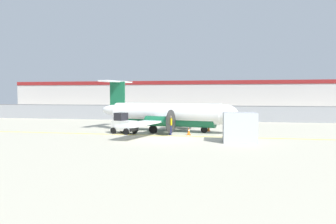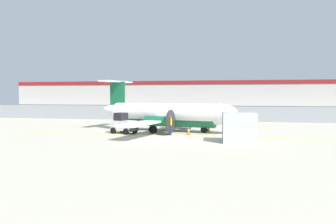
{
  "view_description": "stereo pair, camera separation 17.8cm",
  "coord_description": "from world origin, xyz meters",
  "px_view_note": "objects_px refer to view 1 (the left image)",
  "views": [
    {
      "loc": [
        4.99,
        -25.36,
        3.53
      ],
      "look_at": [
        -1.37,
        6.38,
        1.8
      ],
      "focal_mm": 35.0,
      "sensor_mm": 36.0,
      "label": 1
    },
    {
      "loc": [
        5.17,
        -25.32,
        3.53
      ],
      "look_at": [
        -1.37,
        6.38,
        1.8
      ],
      "focal_mm": 35.0,
      "sensor_mm": 36.0,
      "label": 2
    }
  ],
  "objects_px": {
    "commuter_airplane": "(168,115)",
    "traffic_cone_near_right": "(189,131)",
    "traffic_cone_far_left": "(131,128)",
    "parked_car_2": "(234,111)",
    "traffic_cone_near_left": "(209,128)",
    "parked_car_0": "(120,110)",
    "parked_car_1": "(177,111)",
    "parked_car_3": "(289,112)",
    "baggage_tug": "(124,124)",
    "ground_crew_worker": "(170,124)",
    "cargo_container": "(240,127)"
  },
  "relations": [
    {
      "from": "traffic_cone_near_left",
      "to": "parked_car_1",
      "type": "height_order",
      "value": "parked_car_1"
    },
    {
      "from": "traffic_cone_near_right",
      "to": "parked_car_2",
      "type": "relative_size",
      "value": 0.15
    },
    {
      "from": "parked_car_1",
      "to": "baggage_tug",
      "type": "bearing_deg",
      "value": 87.07
    },
    {
      "from": "baggage_tug",
      "to": "ground_crew_worker",
      "type": "xyz_separation_m",
      "value": [
        4.35,
        -0.23,
        0.1
      ]
    },
    {
      "from": "traffic_cone_far_left",
      "to": "parked_car_0",
      "type": "bearing_deg",
      "value": 112.22
    },
    {
      "from": "commuter_airplane",
      "to": "traffic_cone_near_left",
      "type": "distance_m",
      "value": 4.09
    },
    {
      "from": "parked_car_0",
      "to": "parked_car_3",
      "type": "distance_m",
      "value": 26.82
    },
    {
      "from": "traffic_cone_near_right",
      "to": "traffic_cone_near_left",
      "type": "bearing_deg",
      "value": 65.5
    },
    {
      "from": "commuter_airplane",
      "to": "traffic_cone_near_right",
      "type": "height_order",
      "value": "commuter_airplane"
    },
    {
      "from": "commuter_airplane",
      "to": "parked_car_1",
      "type": "distance_m",
      "value": 21.64
    },
    {
      "from": "traffic_cone_near_left",
      "to": "traffic_cone_far_left",
      "type": "xyz_separation_m",
      "value": [
        -7.27,
        -1.68,
        0.0
      ]
    },
    {
      "from": "parked_car_0",
      "to": "parked_car_2",
      "type": "height_order",
      "value": "same"
    },
    {
      "from": "parked_car_1",
      "to": "parked_car_2",
      "type": "bearing_deg",
      "value": -163.94
    },
    {
      "from": "traffic_cone_far_left",
      "to": "cargo_container",
      "type": "bearing_deg",
      "value": -27.22
    },
    {
      "from": "commuter_airplane",
      "to": "parked_car_1",
      "type": "xyz_separation_m",
      "value": [
        -2.87,
        21.43,
        -0.71
      ]
    },
    {
      "from": "parked_car_3",
      "to": "traffic_cone_near_left",
      "type": "bearing_deg",
      "value": -125.63
    },
    {
      "from": "traffic_cone_far_left",
      "to": "parked_car_3",
      "type": "height_order",
      "value": "parked_car_3"
    },
    {
      "from": "traffic_cone_near_right",
      "to": "parked_car_1",
      "type": "bearing_deg",
      "value": 102.2
    },
    {
      "from": "baggage_tug",
      "to": "traffic_cone_near_right",
      "type": "bearing_deg",
      "value": 21.93
    },
    {
      "from": "commuter_airplane",
      "to": "cargo_container",
      "type": "xyz_separation_m",
      "value": [
        6.58,
        -6.06,
        -0.5
      ]
    },
    {
      "from": "commuter_airplane",
      "to": "parked_car_3",
      "type": "xyz_separation_m",
      "value": [
        14.08,
        19.92,
        -0.71
      ]
    },
    {
      "from": "ground_crew_worker",
      "to": "parked_car_2",
      "type": "height_order",
      "value": "same"
    },
    {
      "from": "ground_crew_worker",
      "to": "parked_car_0",
      "type": "xyz_separation_m",
      "value": [
        -13.41,
        24.46,
        -0.06
      ]
    },
    {
      "from": "parked_car_0",
      "to": "parked_car_2",
      "type": "bearing_deg",
      "value": 8.49
    },
    {
      "from": "ground_crew_worker",
      "to": "traffic_cone_near_left",
      "type": "distance_m",
      "value": 4.77
    },
    {
      "from": "commuter_airplane",
      "to": "ground_crew_worker",
      "type": "xyz_separation_m",
      "value": [
        0.73,
        -2.8,
        -0.65
      ]
    },
    {
      "from": "parked_car_0",
      "to": "traffic_cone_near_right",
      "type": "bearing_deg",
      "value": -57.42
    },
    {
      "from": "cargo_container",
      "to": "parked_car_2",
      "type": "xyz_separation_m",
      "value": [
        -0.45,
        30.28,
        -0.21
      ]
    },
    {
      "from": "commuter_airplane",
      "to": "ground_crew_worker",
      "type": "height_order",
      "value": "commuter_airplane"
    },
    {
      "from": "traffic_cone_near_left",
      "to": "parked_car_0",
      "type": "height_order",
      "value": "parked_car_0"
    },
    {
      "from": "traffic_cone_near_right",
      "to": "parked_car_3",
      "type": "distance_m",
      "value": 25.31
    },
    {
      "from": "baggage_tug",
      "to": "parked_car_1",
      "type": "bearing_deg",
      "value": 109.15
    },
    {
      "from": "traffic_cone_far_left",
      "to": "parked_car_2",
      "type": "relative_size",
      "value": 0.15
    },
    {
      "from": "baggage_tug",
      "to": "parked_car_1",
      "type": "distance_m",
      "value": 24.02
    },
    {
      "from": "commuter_airplane",
      "to": "traffic_cone_near_left",
      "type": "bearing_deg",
      "value": 23.81
    },
    {
      "from": "commuter_airplane",
      "to": "traffic_cone_near_left",
      "type": "height_order",
      "value": "commuter_airplane"
    },
    {
      "from": "ground_crew_worker",
      "to": "traffic_cone_near_right",
      "type": "bearing_deg",
      "value": 160.45
    },
    {
      "from": "commuter_airplane",
      "to": "parked_car_3",
      "type": "bearing_deg",
      "value": 66.69
    },
    {
      "from": "baggage_tug",
      "to": "traffic_cone_near_right",
      "type": "height_order",
      "value": "baggage_tug"
    },
    {
      "from": "traffic_cone_near_right",
      "to": "commuter_airplane",
      "type": "bearing_deg",
      "value": 132.99
    },
    {
      "from": "traffic_cone_near_right",
      "to": "parked_car_0",
      "type": "height_order",
      "value": "parked_car_0"
    },
    {
      "from": "traffic_cone_near_left",
      "to": "traffic_cone_near_right",
      "type": "relative_size",
      "value": 1.0
    },
    {
      "from": "commuter_airplane",
      "to": "ground_crew_worker",
      "type": "bearing_deg",
      "value": -63.53
    },
    {
      "from": "traffic_cone_far_left",
      "to": "parked_car_2",
      "type": "distance_m",
      "value": 26.88
    },
    {
      "from": "traffic_cone_far_left",
      "to": "parked_car_1",
      "type": "distance_m",
      "value": 22.33
    },
    {
      "from": "traffic_cone_near_right",
      "to": "parked_car_2",
      "type": "distance_m",
      "value": 26.97
    },
    {
      "from": "ground_crew_worker",
      "to": "parked_car_0",
      "type": "height_order",
      "value": "same"
    },
    {
      "from": "traffic_cone_near_right",
      "to": "parked_car_3",
      "type": "bearing_deg",
      "value": 62.27
    },
    {
      "from": "traffic_cone_near_left",
      "to": "parked_car_1",
      "type": "bearing_deg",
      "value": 107.89
    },
    {
      "from": "parked_car_2",
      "to": "baggage_tug",
      "type": "bearing_deg",
      "value": 64.44
    }
  ]
}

